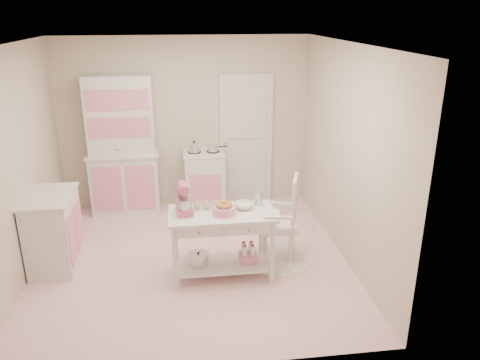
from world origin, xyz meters
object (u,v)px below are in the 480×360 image
at_px(work_table, 222,244).
at_px(hutch, 122,146).
at_px(base_cabinet, 53,231).
at_px(stove, 205,180).
at_px(stand_mixer, 184,200).
at_px(rocking_chair, 277,218).
at_px(bread_basket, 224,210).

bearing_deg(work_table, hutch, 122.00).
height_order(hutch, base_cabinet, hutch).
bearing_deg(stove, work_table, -87.59).
bearing_deg(stand_mixer, rocking_chair, 7.14).
bearing_deg(base_cabinet, stand_mixer, -16.40).
relative_size(stove, base_cabinet, 1.00).
relative_size(hutch, base_cabinet, 2.26).
relative_size(base_cabinet, work_table, 0.77).
distance_m(stove, work_table, 2.01).
height_order(stove, base_cabinet, same).
bearing_deg(bread_basket, rocking_chair, 26.82).
xyz_separation_m(work_table, bread_basket, (0.02, -0.05, 0.45)).
xyz_separation_m(hutch, work_table, (1.28, -2.06, -0.64)).
height_order(hutch, stove, hutch).
distance_m(work_table, stand_mixer, 0.71).
bearing_deg(rocking_chair, bread_basket, -135.17).
height_order(rocking_chair, stand_mixer, stand_mixer).
bearing_deg(work_table, bread_basket, -68.20).
height_order(rocking_chair, bread_basket, rocking_chair).
xyz_separation_m(base_cabinet, bread_basket, (2.00, -0.53, 0.39)).
relative_size(work_table, bread_basket, 4.80).
xyz_separation_m(work_table, stand_mixer, (-0.42, 0.02, 0.57)).
bearing_deg(base_cabinet, work_table, -13.60).
bearing_deg(stand_mixer, bread_basket, -15.69).
distance_m(hutch, rocking_chair, 2.70).
bearing_deg(bread_basket, hutch, 121.78).
bearing_deg(hutch, rocking_chair, -41.49).
bearing_deg(work_table, stand_mixer, 177.27).
bearing_deg(hutch, bread_basket, -58.22).
bearing_deg(hutch, work_table, -58.00).
distance_m(hutch, base_cabinet, 1.82).
bearing_deg(bread_basket, base_cabinet, 165.18).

